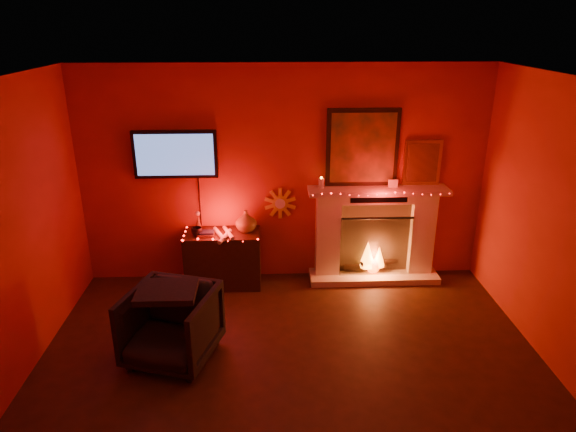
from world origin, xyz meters
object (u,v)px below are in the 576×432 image
tv (175,155)px  console_table (224,256)px  fireplace (374,225)px  armchair (171,325)px  sunburst_clock (280,203)px

tv → console_table: 1.38m
fireplace → armchair: bearing=-144.6°
fireplace → console_table: bearing=-176.1°
fireplace → tv: bearing=178.5°
sunburst_clock → armchair: size_ratio=0.49×
console_table → armchair: (-0.40, -1.51, -0.02)m
tv → fireplace: bearing=-1.5°
fireplace → sunburst_clock: fireplace is taller
sunburst_clock → console_table: (-0.71, -0.22, -0.61)m
fireplace → tv: fireplace is taller
fireplace → armchair: size_ratio=2.66×
console_table → armchair: 1.56m
sunburst_clock → armchair: (-1.11, -1.73, -0.63)m
sunburst_clock → console_table: size_ratio=0.41×
console_table → fireplace: bearing=3.9°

